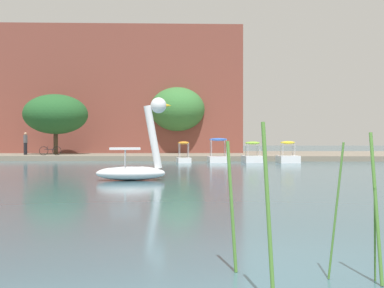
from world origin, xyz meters
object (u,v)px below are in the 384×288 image
pedal_boat_lime (253,156)px  bicycle_parked (50,151)px  person_on_path (25,143)px  pedal_boat_yellow (288,157)px  swan_boat (136,161)px  tree_broadleaf_left (177,110)px  pedal_boat_orange (184,156)px  tree_sapling_by_fence (56,114)px  pedal_boat_blue (218,156)px

pedal_boat_lime → bicycle_parked: pedal_boat_lime is taller
person_on_path → bicycle_parked: 2.82m
pedal_boat_lime → pedal_boat_yellow: bearing=-7.1°
swan_boat → bicycle_parked: swan_boat is taller
pedal_boat_lime → bicycle_parked: 15.47m
pedal_boat_lime → tree_broadleaf_left: (-5.89, 12.37, 3.96)m
pedal_boat_orange → tree_sapling_by_fence: size_ratio=0.26×
pedal_boat_orange → bicycle_parked: (-10.36, 4.29, 0.28)m
pedal_boat_yellow → tree_broadleaf_left: bearing=123.0°
pedal_boat_orange → tree_sapling_by_fence: tree_sapling_by_fence is taller
pedal_boat_lime → tree_broadleaf_left: 14.26m
person_on_path → tree_sapling_by_fence: bearing=46.0°
pedal_boat_orange → person_on_path: 13.98m
pedal_boat_blue → tree_broadleaf_left: bearing=105.9°
person_on_path → swan_boat: bearing=-61.4°
pedal_boat_lime → pedal_boat_blue: bearing=-176.4°
pedal_boat_yellow → person_on_path: (-19.72, 5.42, 0.92)m
swan_boat → pedal_boat_yellow: bearing=64.2°
swan_boat → person_on_path: bearing=118.6°
pedal_boat_yellow → tree_broadleaf_left: 15.60m
pedal_boat_lime → person_on_path: 18.16m
swan_boat → person_on_path: size_ratio=1.68×
pedal_boat_blue → tree_sapling_by_fence: (-13.24, 7.17, 3.21)m
pedal_boat_yellow → bicycle_parked: pedal_boat_yellow is taller
tree_sapling_by_fence → bicycle_parked: 4.44m
tree_sapling_by_fence → bicycle_parked: size_ratio=4.33×
pedal_boat_yellow → swan_boat: bearing=-115.8°
swan_boat → pedal_boat_orange: swan_boat is taller
pedal_boat_blue → tree_sapling_by_fence: size_ratio=0.35×
swan_boat → pedal_boat_lime: size_ratio=1.33×
tree_sapling_by_fence → bicycle_parked: tree_sapling_by_fence is taller
pedal_boat_blue → tree_broadleaf_left: (-3.56, 12.51, 3.92)m
pedal_boat_yellow → tree_broadleaf_left: size_ratio=0.32×
pedal_boat_blue → pedal_boat_orange: bearing=-170.6°
bicycle_parked → tree_broadleaf_left: bearing=43.4°
pedal_boat_lime → tree_sapling_by_fence: bearing=155.7°
pedal_boat_yellow → tree_sapling_by_fence: 19.60m
tree_broadleaf_left → person_on_path: tree_broadleaf_left is taller
pedal_boat_blue → tree_broadleaf_left: 13.58m
swan_boat → pedal_boat_orange: bearing=86.7°
swan_boat → pedal_boat_blue: 16.77m
pedal_boat_lime → person_on_path: person_on_path is taller
pedal_boat_blue → pedal_boat_orange: 2.35m
swan_boat → pedal_boat_lime: swan_boat is taller
pedal_boat_yellow → pedal_boat_lime: bearing=172.9°
swan_boat → bicycle_parked: bearing=114.9°
person_on_path → tree_broadleaf_left: bearing=32.2°
pedal_boat_orange → person_on_path: person_on_path is taller
swan_boat → person_on_path: (-11.83, 21.72, 0.59)m
swan_boat → tree_broadleaf_left: size_ratio=0.43×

